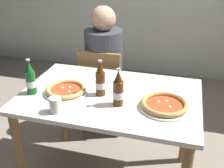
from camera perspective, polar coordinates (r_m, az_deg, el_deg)
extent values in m
cube|color=silver|center=(1.84, -0.42, -2.48)|extent=(1.20, 0.80, 0.03)
cylinder|color=olive|center=(2.00, -18.78, -14.34)|extent=(0.06, 0.06, 0.72)
cylinder|color=olive|center=(2.47, -10.32, -4.78)|extent=(0.06, 0.06, 0.72)
cylinder|color=olive|center=(2.27, 15.45, -8.49)|extent=(0.06, 0.06, 0.72)
cube|color=olive|center=(2.62, -1.54, -0.72)|extent=(0.41, 0.41, 0.04)
cube|color=olive|center=(2.37, -2.81, 2.11)|extent=(0.38, 0.04, 0.40)
cylinder|color=olive|center=(2.84, 2.79, -3.66)|extent=(0.04, 0.04, 0.41)
cylinder|color=olive|center=(2.91, -3.77, -2.80)|extent=(0.04, 0.04, 0.41)
cylinder|color=olive|center=(2.55, 1.15, -7.35)|extent=(0.04, 0.04, 0.41)
cylinder|color=olive|center=(2.64, -6.08, -6.27)|extent=(0.04, 0.04, 0.41)
cube|color=#2D3342|center=(2.70, -1.61, -4.78)|extent=(0.32, 0.28, 0.45)
cylinder|color=#3F3F47|center=(2.48, -1.75, 5.16)|extent=(0.34, 0.34, 0.55)
sphere|color=tan|center=(2.37, -1.88, 13.61)|extent=(0.22, 0.22, 0.22)
cylinder|color=white|center=(1.70, 10.97, -4.77)|extent=(0.32, 0.32, 0.01)
cylinder|color=#CC4723|center=(1.69, 11.00, -4.45)|extent=(0.23, 0.23, 0.01)
torus|color=tan|center=(1.69, 11.03, -4.13)|extent=(0.29, 0.29, 0.03)
sphere|color=silver|center=(1.72, 9.79, -3.83)|extent=(0.02, 0.02, 0.02)
sphere|color=silver|center=(1.68, 12.04, -4.89)|extent=(0.02, 0.02, 0.02)
sphere|color=silver|center=(1.73, 11.37, -3.70)|extent=(0.02, 0.02, 0.02)
cylinder|color=white|center=(1.87, -9.62, -1.68)|extent=(0.30, 0.30, 0.01)
cylinder|color=#CC4723|center=(1.86, -9.65, -1.38)|extent=(0.21, 0.21, 0.01)
torus|color=tan|center=(1.86, -9.67, -1.08)|extent=(0.27, 0.27, 0.03)
sphere|color=silver|center=(1.89, -10.35, -0.88)|extent=(0.02, 0.02, 0.02)
sphere|color=silver|center=(1.83, -9.02, -1.73)|extent=(0.02, 0.02, 0.02)
sphere|color=silver|center=(1.89, -8.95, -0.80)|extent=(0.02, 0.02, 0.02)
cylinder|color=#512D0F|center=(1.78, -2.44, 0.02)|extent=(0.06, 0.06, 0.16)
cone|color=#512D0F|center=(1.74, -2.52, 3.50)|extent=(0.05, 0.05, 0.07)
cylinder|color=#B7B7BC|center=(1.72, -2.55, 4.83)|extent=(0.03, 0.03, 0.01)
cylinder|color=white|center=(1.79, -2.44, -0.21)|extent=(0.07, 0.07, 0.04)
cylinder|color=#14591E|center=(1.88, -16.72, 0.30)|extent=(0.06, 0.06, 0.16)
cone|color=#14591E|center=(1.84, -17.19, 3.60)|extent=(0.05, 0.05, 0.07)
cylinder|color=#B7B7BC|center=(1.82, -17.37, 4.86)|extent=(0.03, 0.03, 0.01)
cylinder|color=white|center=(1.88, -16.69, 0.08)|extent=(0.07, 0.07, 0.04)
cylinder|color=#512D0F|center=(1.67, 1.31, -2.01)|extent=(0.06, 0.06, 0.16)
cone|color=#512D0F|center=(1.61, 1.36, 1.67)|extent=(0.05, 0.05, 0.07)
cylinder|color=#B7B7BC|center=(1.60, 1.37, 3.09)|extent=(0.03, 0.03, 0.01)
cylinder|color=white|center=(1.67, 1.31, -2.25)|extent=(0.07, 0.07, 0.04)
cube|color=white|center=(2.06, -0.82, 1.34)|extent=(0.19, 0.19, 0.00)
cube|color=silver|center=(2.05, -0.28, 1.39)|extent=(0.03, 0.19, 0.00)
cube|color=silver|center=(2.06, -1.35, 1.52)|extent=(0.04, 0.17, 0.00)
cylinder|color=white|center=(1.64, -11.81, -4.35)|extent=(0.07, 0.07, 0.09)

